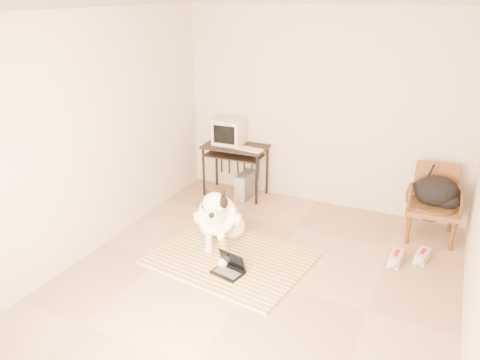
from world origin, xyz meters
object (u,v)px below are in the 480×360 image
Objects in this scene: dog at (219,218)px; pc_tower at (246,185)px; rattan_chair at (433,202)px; crt_monitor at (230,131)px; backpack at (438,193)px; laptop at (230,268)px; computer_desk at (235,153)px.

dog is 1.42m from pc_tower.
crt_monitor is at bearing 176.36° from rattan_chair.
backpack is at bearing -1.89° from pc_tower.
laptop is 2.41m from crt_monitor.
crt_monitor is (-0.12, 0.08, 0.29)m from computer_desk.
laptop is (0.39, -0.53, -0.27)m from dog.
laptop is 0.68× the size of backpack.
backpack is (2.60, -0.09, 0.40)m from pc_tower.
laptop is 0.91× the size of pc_tower.
pc_tower is at bearing 101.55° from dog.
crt_monitor reaches higher than backpack.
pc_tower is at bearing 178.11° from backpack.
rattan_chair is at bearing -1.82° from pc_tower.
laptop is 2.20m from computer_desk.
dog is at bearing -150.71° from backpack.
rattan_chair is at bearing 172.82° from backpack.
computer_desk is 2.79m from backpack.
computer_desk is at bearing -31.84° from crt_monitor.
rattan_chair is (2.87, -0.18, -0.50)m from crt_monitor.
dog is 1.71m from crt_monitor.
dog is 2.65× the size of pc_tower.
backpack reaches higher than laptop.
computer_desk is at bearing 172.31° from pc_tower.
crt_monitor is 2.92m from rattan_chair.
pc_tower is 0.74× the size of backpack.
laptop is at bearing -136.42° from backpack.
pc_tower is at bearing -7.69° from computer_desk.
pc_tower is 2.58m from rattan_chair.
backpack is (2.78, -0.11, -0.07)m from computer_desk.
rattan_chair is (2.75, -0.11, -0.21)m from computer_desk.
crt_monitor is 0.83m from pc_tower.
crt_monitor is (-0.98, 2.02, 0.88)m from laptop.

